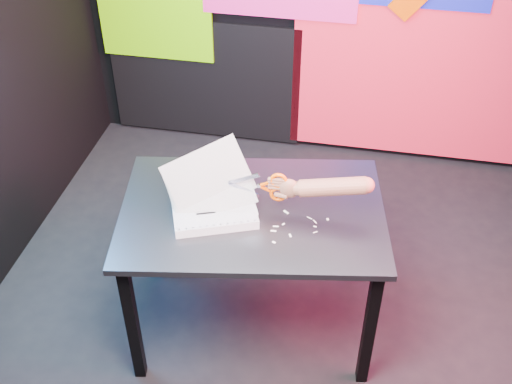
# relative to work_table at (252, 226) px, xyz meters

# --- Properties ---
(room) EXTENTS (3.01, 3.01, 2.71)m
(room) POSITION_rel_work_table_xyz_m (0.10, 0.14, 0.69)
(room) COLOR black
(room) RESTS_ON ground
(backdrop) EXTENTS (2.88, 0.05, 2.08)m
(backdrop) POSITION_rel_work_table_xyz_m (0.16, 1.60, 0.30)
(backdrop) COLOR red
(backdrop) RESTS_ON ground
(work_table) EXTENTS (1.27, 0.95, 0.75)m
(work_table) POSITION_rel_work_table_xyz_m (0.00, 0.00, 0.00)
(work_table) COLOR black
(work_table) RESTS_ON ground
(printout_stack) EXTENTS (0.45, 0.37, 0.34)m
(printout_stack) POSITION_rel_work_table_xyz_m (-0.16, -0.06, 0.13)
(printout_stack) COLOR beige
(printout_stack) RESTS_ON work_table
(scissors) EXTENTS (0.26, 0.02, 0.15)m
(scissors) POSITION_rel_work_table_xyz_m (0.09, 0.00, 0.23)
(scissors) COLOR #989AAD
(scissors) RESTS_ON printout_stack
(hand_forearm) EXTENTS (0.43, 0.09, 0.14)m
(hand_forearm) POSITION_rel_work_table_xyz_m (0.31, 0.01, 0.26)
(hand_forearm) COLOR brown
(hand_forearm) RESTS_ON work_table
(paper_clippings) EXTENTS (0.24, 0.22, 0.00)m
(paper_clippings) POSITION_rel_work_table_xyz_m (0.19, -0.07, 0.09)
(paper_clippings) COLOR beige
(paper_clippings) RESTS_ON work_table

